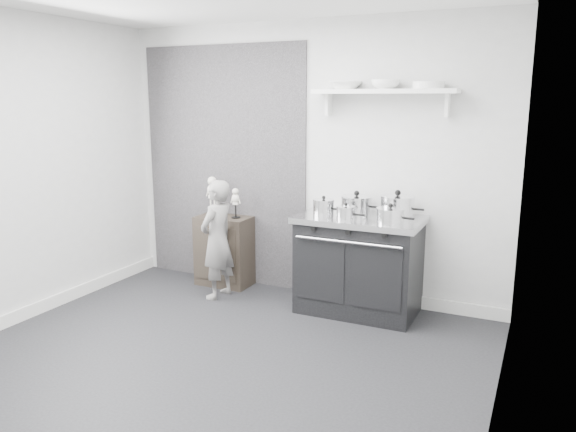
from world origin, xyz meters
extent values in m
plane|color=black|center=(0.00, 0.00, 0.00)|extent=(4.00, 4.00, 0.00)
cube|color=#B5B5B2|center=(0.00, 1.80, 1.35)|extent=(4.00, 0.02, 2.70)
cube|color=#B5B5B2|center=(-2.00, 0.00, 1.35)|extent=(0.02, 3.60, 2.70)
cube|color=#B5B5B2|center=(2.00, 0.00, 1.35)|extent=(0.02, 3.60, 2.70)
cube|color=black|center=(-0.95, 1.79, 1.25)|extent=(1.90, 0.02, 2.50)
cube|color=silver|center=(1.00, 1.78, 0.06)|extent=(2.00, 0.03, 0.12)
cube|color=silver|center=(-1.98, 0.00, 0.06)|extent=(0.03, 3.60, 0.12)
cube|color=white|center=(0.80, 1.67, 2.02)|extent=(1.30, 0.26, 0.04)
cube|color=white|center=(0.25, 1.74, 1.90)|extent=(0.03, 0.12, 0.20)
cube|color=white|center=(1.35, 1.74, 1.90)|extent=(0.03, 0.12, 0.20)
cube|color=black|center=(0.68, 1.48, 0.43)|extent=(1.07, 0.64, 0.85)
cube|color=silver|center=(0.68, 1.48, 0.88)|extent=(1.13, 0.68, 0.05)
cube|color=black|center=(0.42, 1.16, 0.45)|extent=(0.45, 0.02, 0.56)
cube|color=black|center=(0.93, 1.16, 0.45)|extent=(0.45, 0.02, 0.56)
cylinder|color=silver|center=(0.68, 1.13, 0.75)|extent=(0.96, 0.02, 0.02)
cylinder|color=black|center=(0.36, 1.14, 0.83)|extent=(0.04, 0.03, 0.04)
cylinder|color=black|center=(0.68, 1.14, 0.83)|extent=(0.04, 0.03, 0.04)
cylinder|color=black|center=(1.00, 1.14, 0.83)|extent=(0.04, 0.03, 0.04)
cube|color=black|center=(-0.86, 1.61, 0.37)|extent=(0.57, 0.33, 0.74)
imported|color=slate|center=(-0.71, 1.25, 0.59)|extent=(0.33, 0.46, 1.19)
cylinder|color=silver|center=(0.35, 1.39, 0.97)|extent=(0.19, 0.19, 0.13)
cylinder|color=silver|center=(0.35, 1.39, 1.05)|extent=(0.19, 0.19, 0.02)
sphere|color=black|center=(0.35, 1.39, 1.07)|extent=(0.03, 0.03, 0.03)
cylinder|color=black|center=(0.49, 1.39, 0.97)|extent=(0.10, 0.02, 0.02)
cylinder|color=silver|center=(0.60, 1.59, 0.98)|extent=(0.28, 0.28, 0.15)
cylinder|color=silver|center=(0.60, 1.59, 1.06)|extent=(0.29, 0.29, 0.02)
sphere|color=black|center=(0.60, 1.59, 1.10)|extent=(0.05, 0.05, 0.05)
cylinder|color=black|center=(0.78, 1.59, 0.98)|extent=(0.10, 0.02, 0.02)
cylinder|color=silver|center=(0.99, 1.55, 1.00)|extent=(0.30, 0.30, 0.19)
cylinder|color=silver|center=(0.99, 1.55, 1.10)|extent=(0.31, 0.31, 0.02)
sphere|color=black|center=(0.99, 1.55, 1.14)|extent=(0.05, 0.05, 0.05)
cylinder|color=black|center=(1.18, 1.55, 1.00)|extent=(0.10, 0.02, 0.02)
cylinder|color=silver|center=(1.00, 1.29, 0.97)|extent=(0.23, 0.23, 0.12)
cylinder|color=silver|center=(1.00, 1.29, 1.04)|extent=(0.24, 0.24, 0.02)
sphere|color=black|center=(1.00, 1.29, 1.07)|extent=(0.04, 0.04, 0.04)
cylinder|color=black|center=(1.16, 1.29, 0.97)|extent=(0.10, 0.02, 0.02)
cylinder|color=silver|center=(0.60, 1.29, 0.96)|extent=(0.16, 0.16, 0.10)
cylinder|color=silver|center=(0.60, 1.29, 1.02)|extent=(0.17, 0.17, 0.02)
sphere|color=black|center=(0.60, 1.29, 1.04)|extent=(0.03, 0.03, 0.03)
cylinder|color=black|center=(0.72, 1.29, 0.96)|extent=(0.10, 0.02, 0.02)
imported|color=white|center=(0.44, 1.67, 2.08)|extent=(0.29, 0.29, 0.07)
imported|color=white|center=(0.81, 1.67, 2.08)|extent=(0.26, 0.26, 0.08)
cylinder|color=white|center=(1.19, 1.67, 2.07)|extent=(0.27, 0.27, 0.06)
camera|label=1|loc=(2.19, -3.32, 1.96)|focal=35.00mm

